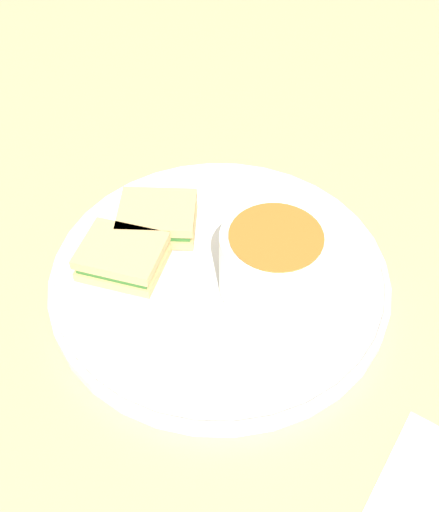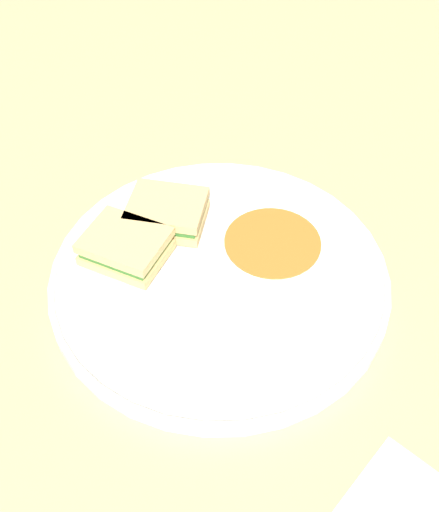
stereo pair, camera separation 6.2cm
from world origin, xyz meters
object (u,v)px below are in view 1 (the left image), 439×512
soup_bowl (274,261)px  sandwich_half_near (158,218)px  sandwich_half_far (122,257)px  spoon (259,213)px

soup_bowl → sandwich_half_near: bearing=-162.8°
soup_bowl → sandwich_half_far: bearing=-137.8°
soup_bowl → sandwich_half_far: size_ratio=1.00×
spoon → sandwich_half_near: 0.12m
sandwich_half_far → spoon: bearing=79.9°
soup_bowl → sandwich_half_far: 0.16m
sandwich_half_near → sandwich_half_far: size_ratio=1.00×
spoon → sandwich_half_near: size_ratio=0.94×
spoon → soup_bowl: bearing=143.2°
soup_bowl → sandwich_half_far: (-0.12, -0.11, -0.02)m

